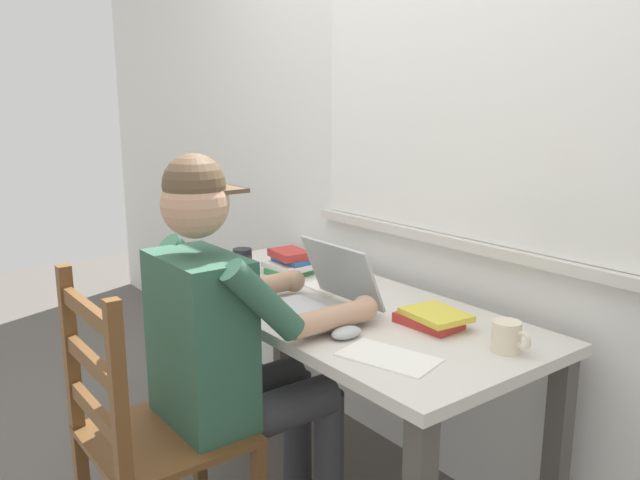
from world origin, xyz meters
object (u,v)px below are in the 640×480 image
object	(u,v)px
desk	(328,325)
book_stack_main	(290,263)
wooden_chair	(148,438)
seated_person	(233,340)
laptop	(318,297)
coffee_mug_white	(507,337)
coffee_mug_dark	(243,260)
book_stack_side	(432,318)
computer_mouse	(346,333)
landscape_photo_print	(356,293)

from	to	relation	value
desk	book_stack_main	xyz separation A→B (m)	(-0.35, 0.08, 0.14)
desk	wooden_chair	size ratio (longest dim) A/B	1.65
seated_person	laptop	bearing A→B (deg)	86.71
laptop	coffee_mug_white	bearing A→B (deg)	20.22
coffee_mug_white	laptop	bearing A→B (deg)	-159.78
desk	wooden_chair	bearing A→B (deg)	-84.08
seated_person	coffee_mug_dark	distance (m)	0.67
seated_person	book_stack_side	xyz separation A→B (m)	(0.33, 0.50, 0.05)
laptop	computer_mouse	distance (m)	0.25
computer_mouse	coffee_mug_white	size ratio (longest dim) A/B	0.85
coffee_mug_white	book_stack_main	size ratio (longest dim) A/B	0.59
computer_mouse	coffee_mug_dark	xyz separation A→B (m)	(-0.81, 0.13, 0.03)
seated_person	laptop	world-z (taller)	seated_person
computer_mouse	landscape_photo_print	bearing A→B (deg)	135.82
desk	seated_person	distance (m)	0.43
desk	computer_mouse	world-z (taller)	computer_mouse
seated_person	book_stack_main	distance (m)	0.66
book_stack_side	desk	bearing A→B (deg)	-167.78
seated_person	coffee_mug_white	world-z (taller)	seated_person
computer_mouse	landscape_photo_print	distance (m)	0.44
landscape_photo_print	book_stack_main	bearing A→B (deg)	-170.89
wooden_chair	landscape_photo_print	xyz separation A→B (m)	(-0.06, 0.82, 0.25)
book_stack_side	computer_mouse	bearing A→B (deg)	-106.22
desk	book_stack_side	world-z (taller)	book_stack_side
laptop	coffee_mug_white	distance (m)	0.61
desk	seated_person	world-z (taller)	seated_person
book_stack_side	landscape_photo_print	bearing A→B (deg)	175.11
computer_mouse	book_stack_side	distance (m)	0.28
desk	computer_mouse	size ratio (longest dim) A/B	15.55
desk	coffee_mug_white	bearing A→B (deg)	8.81
laptop	landscape_photo_print	world-z (taller)	laptop
laptop	seated_person	bearing A→B (deg)	-93.29
coffee_mug_dark	wooden_chair	bearing A→B (deg)	-49.12
wooden_chair	book_stack_main	xyz separation A→B (m)	(-0.42, 0.78, 0.30)
coffee_mug_white	book_stack_main	xyz separation A→B (m)	(-1.01, -0.02, 0.00)
landscape_photo_print	coffee_mug_white	bearing A→B (deg)	1.93
landscape_photo_print	book_stack_side	bearing A→B (deg)	-1.41
coffee_mug_white	book_stack_main	world-z (taller)	book_stack_main
computer_mouse	coffee_mug_dark	distance (m)	0.82
wooden_chair	landscape_photo_print	distance (m)	0.86
laptop	book_stack_side	size ratio (longest dim) A/B	1.49
seated_person	book_stack_side	distance (m)	0.60
laptop	book_stack_side	world-z (taller)	laptop
desk	wooden_chair	world-z (taller)	wooden_chair
book_stack_main	laptop	bearing A→B (deg)	-23.65
coffee_mug_dark	laptop	bearing A→B (deg)	-5.77
laptop	book_stack_side	bearing A→B (deg)	32.09
coffee_mug_dark	book_stack_main	bearing A→B (deg)	44.93
seated_person	book_stack_side	size ratio (longest dim) A/B	5.64
wooden_chair	coffee_mug_white	bearing A→B (deg)	53.50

